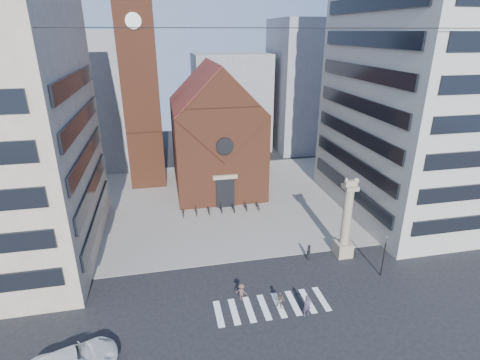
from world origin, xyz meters
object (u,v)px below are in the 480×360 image
(lion_column, at_px, (346,226))
(pedestrian_1, at_px, (280,300))
(pedestrian_2, at_px, (309,252))
(pedestrian_0, at_px, (307,306))
(traffic_light, at_px, (384,255))
(white_car, at_px, (74,360))
(scooter_0, at_px, (183,212))

(lion_column, bearing_deg, pedestrian_1, -144.19)
(lion_column, relative_size, pedestrian_2, 5.10)
(pedestrian_0, height_order, pedestrian_2, pedestrian_0)
(lion_column, height_order, traffic_light, lion_column)
(lion_column, bearing_deg, white_car, -159.12)
(traffic_light, height_order, pedestrian_2, traffic_light)
(pedestrian_1, relative_size, pedestrian_2, 0.93)
(pedestrian_0, bearing_deg, traffic_light, 5.85)
(white_car, relative_size, pedestrian_0, 3.03)
(traffic_light, height_order, pedestrian_0, traffic_light)
(white_car, distance_m, pedestrian_0, 17.68)
(pedestrian_0, distance_m, pedestrian_1, 2.27)
(traffic_light, relative_size, white_car, 0.75)
(traffic_light, xyz_separation_m, pedestrian_1, (-10.84, -2.38, -1.49))
(pedestrian_2, bearing_deg, lion_column, -67.30)
(white_car, relative_size, pedestrian_1, 3.61)
(lion_column, distance_m, pedestrian_1, 11.23)
(pedestrian_0, height_order, pedestrian_1, pedestrian_0)
(traffic_light, relative_size, pedestrian_1, 2.70)
(white_car, height_order, scooter_0, white_car)
(traffic_light, bearing_deg, pedestrian_0, -157.93)
(white_car, bearing_deg, pedestrian_0, -100.43)
(scooter_0, bearing_deg, pedestrian_1, -69.45)
(traffic_light, bearing_deg, pedestrian_2, 145.31)
(white_car, xyz_separation_m, pedestrian_2, (20.75, 9.36, 0.05))
(traffic_light, xyz_separation_m, pedestrian_0, (-8.94, -3.63, -1.34))
(white_car, height_order, pedestrian_0, pedestrian_0)
(scooter_0, bearing_deg, traffic_light, -42.31)
(pedestrian_1, bearing_deg, traffic_light, 40.52)
(pedestrian_0, xyz_separation_m, pedestrian_2, (3.16, 7.63, -0.10))
(scooter_0, bearing_deg, pedestrian_0, -65.89)
(scooter_0, bearing_deg, pedestrian_2, -45.67)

